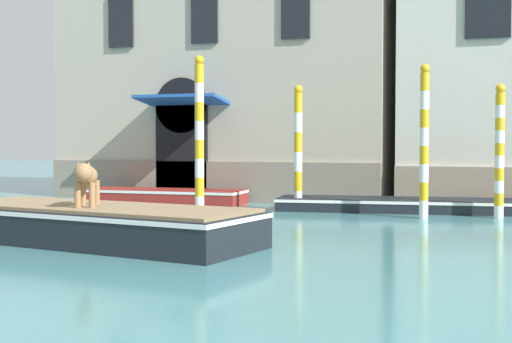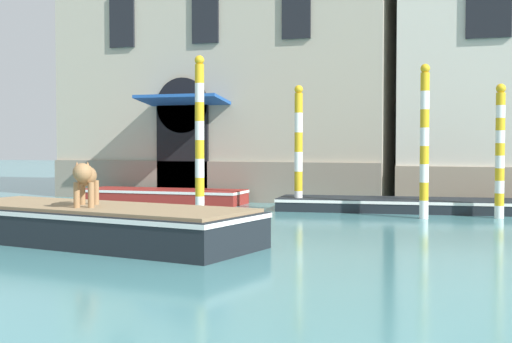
{
  "view_description": "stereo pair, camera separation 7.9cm",
  "coord_description": "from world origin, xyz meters",
  "views": [
    {
      "loc": [
        7.04,
        -4.71,
        1.92
      ],
      "look_at": [
        1.31,
        11.93,
        1.2
      ],
      "focal_mm": 50.0,
      "sensor_mm": 36.0,
      "label": 1
    },
    {
      "loc": [
        7.11,
        -4.69,
        1.92
      ],
      "look_at": [
        1.31,
        11.93,
        1.2
      ],
      "focal_mm": 50.0,
      "sensor_mm": 36.0,
      "label": 2
    }
  ],
  "objects": [
    {
      "name": "mooring_pole_2",
      "position": [
        -0.47,
        12.52,
        2.12
      ],
      "size": [
        0.25,
        0.25,
        4.2
      ],
      "color": "white",
      "rests_on": "ground_plane"
    },
    {
      "name": "boat_moored_far",
      "position": [
        4.49,
        15.31,
        0.19
      ],
      "size": [
        7.17,
        2.54,
        0.36
      ],
      "rotation": [
        0.0,
        0.0,
        0.12
      ],
      "color": "black",
      "rests_on": "ground_plane"
    },
    {
      "name": "boat_moored_near_palazzo",
      "position": [
        -3.03,
        15.59,
        0.24
      ],
      "size": [
        5.18,
        1.66,
        0.44
      ],
      "rotation": [
        0.0,
        0.0,
        0.03
      ],
      "color": "maroon",
      "rests_on": "ground_plane"
    },
    {
      "name": "mooring_pole_1",
      "position": [
        5.21,
        13.58,
        1.96
      ],
      "size": [
        0.24,
        0.24,
        3.88
      ],
      "color": "white",
      "rests_on": "ground_plane"
    },
    {
      "name": "palazzo_left",
      "position": [
        -2.13,
        19.79,
        6.28
      ],
      "size": [
        11.52,
        7.4,
        12.6
      ],
      "color": "#B2A893",
      "rests_on": "ground_plane"
    },
    {
      "name": "mooring_pole_3",
      "position": [
        7.01,
        14.32,
        1.72
      ],
      "size": [
        0.24,
        0.24,
        3.4
      ],
      "color": "white",
      "rests_on": "ground_plane"
    },
    {
      "name": "mooring_pole_0",
      "position": [
        1.63,
        14.64,
        1.78
      ],
      "size": [
        0.24,
        0.24,
        3.53
      ],
      "color": "white",
      "rests_on": "ground_plane"
    },
    {
      "name": "boat_foreground",
      "position": [
        -0.25,
        7.05,
        0.38
      ],
      "size": [
        6.77,
        3.33,
        0.72
      ],
      "rotation": [
        0.0,
        0.0,
        -0.18
      ],
      "color": "black",
      "rests_on": "ground_plane"
    },
    {
      "name": "dog_on_deck",
      "position": [
        -0.27,
        6.8,
        1.28
      ],
      "size": [
        0.72,
        1.2,
        0.85
      ],
      "rotation": [
        0.0,
        0.0,
        -1.15
      ],
      "color": "#997047",
      "rests_on": "boat_foreground"
    }
  ]
}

